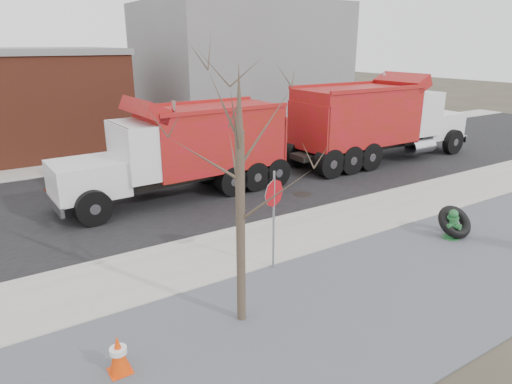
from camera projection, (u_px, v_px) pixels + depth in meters
ground at (290, 242)px, 13.26m from camera, size 120.00×120.00×0.00m
gravel_verge at (381, 294)px, 10.46m from camera, size 60.00×5.00×0.03m
sidewalk at (285, 238)px, 13.45m from camera, size 60.00×2.50×0.06m
curb at (261, 223)px, 14.48m from camera, size 60.00×0.15×0.11m
road at (196, 187)px, 18.29m from camera, size 60.00×9.40×0.02m
far_sidewalk at (146, 157)px, 22.84m from camera, size 60.00×2.00×0.06m
building_grey at (239, 66)px, 31.02m from camera, size 12.00×10.00×8.00m
bare_tree at (240, 167)px, 8.51m from camera, size 3.20×3.20×5.20m
fire_hydrant at (452, 226)px, 13.30m from camera, size 0.53×0.51×0.93m
truck_tire at (454, 222)px, 13.47m from camera, size 1.18×1.09×0.96m
stop_sign at (274, 203)px, 11.13m from camera, size 0.68×0.25×2.59m
traffic_cone_near at (119, 355)px, 7.88m from camera, size 0.39×0.39×0.75m
dump_truck_red_a at (377, 118)px, 21.75m from camera, size 10.22×2.82×4.07m
dump_truck_red_b at (185, 146)px, 16.74m from camera, size 8.79×2.82×3.68m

